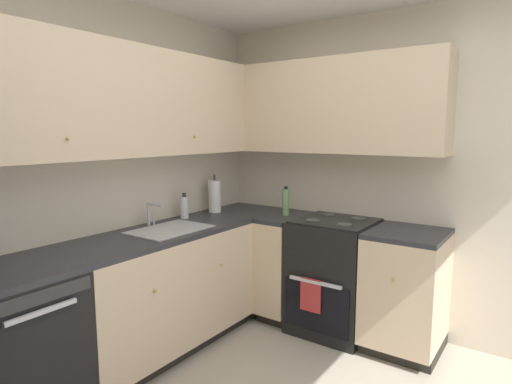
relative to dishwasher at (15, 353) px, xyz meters
name	(u,v)px	position (x,y,z in m)	size (l,w,h in m)	color
wall_back	(75,184)	(0.62, 0.33, 0.85)	(3.67, 0.05, 2.58)	beige
wall_right	(418,177)	(2.42, -1.45, 0.85)	(0.05, 3.60, 2.58)	beige
dishwasher	(15,353)	(0.00, 0.00, 0.00)	(0.60, 0.63, 0.88)	black
lower_cabinets_back	(161,293)	(1.05, 0.00, 0.00)	(1.49, 0.62, 0.88)	beige
countertop_back	(159,234)	(1.05, 0.00, 0.46)	(2.70, 0.60, 0.04)	#2D2D33
lower_cabinets_right	(358,283)	(2.10, -1.12, 0.00)	(0.62, 1.45, 0.88)	beige
countertop_right	(360,227)	(2.10, -1.12, 0.46)	(0.60, 1.45, 0.03)	#2D2D33
oven_range	(334,275)	(2.12, -0.91, 0.02)	(0.68, 0.62, 1.07)	black
upper_cabinets_back	(123,102)	(0.89, 0.14, 1.40)	(2.38, 0.34, 0.76)	beige
upper_cabinets_right	(322,107)	(2.24, -0.70, 1.40)	(0.32, 2.00, 0.76)	beige
sink	(170,235)	(1.13, -0.03, 0.44)	(0.58, 0.40, 0.10)	#B7B7BC
faucet	(151,212)	(1.14, 0.18, 0.59)	(0.07, 0.16, 0.19)	silver
soap_bottle	(184,207)	(1.50, 0.18, 0.57)	(0.07, 0.07, 0.21)	silver
paper_towel_roll	(215,196)	(1.86, 0.16, 0.62)	(0.11, 0.11, 0.35)	white
oil_bottle	(286,202)	(2.10, -0.44, 0.59)	(0.06, 0.06, 0.25)	#729E66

